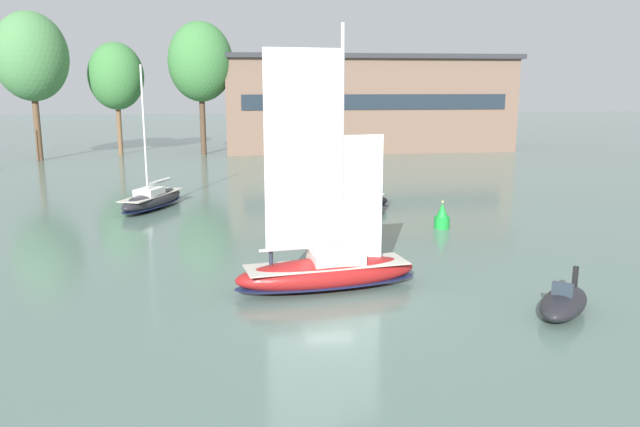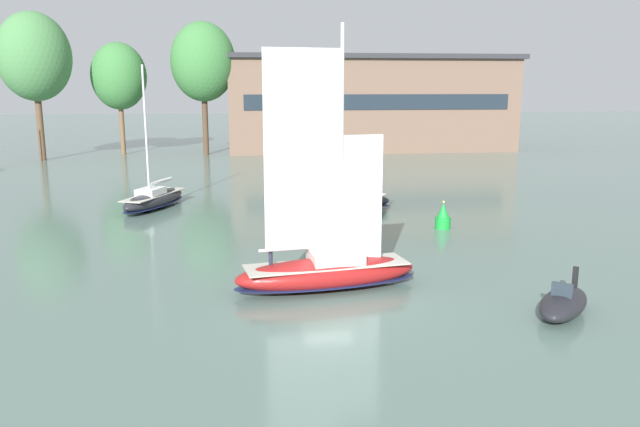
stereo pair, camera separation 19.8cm
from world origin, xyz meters
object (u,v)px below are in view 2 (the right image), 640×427
(sailboat_moored_mid_channel, at_px, (154,199))
(tree_shore_center, at_px, (34,57))
(tree_shore_right, at_px, (119,76))
(channel_buoy, at_px, (443,217))
(tree_shore_left, at_px, (203,62))
(sailboat_moored_near_marina, at_px, (341,197))
(motor_tender, at_px, (563,303))
(sailboat_main, at_px, (327,269))

(sailboat_moored_mid_channel, bearing_deg, tree_shore_center, 118.86)
(tree_shore_right, distance_m, channel_buoy, 62.93)
(tree_shore_left, xyz_separation_m, sailboat_moored_near_marina, (13.97, -42.07, -12.62))
(tree_shore_center, height_order, motor_tender, tree_shore_center)
(sailboat_moored_near_marina, bearing_deg, sailboat_moored_mid_channel, 176.52)
(tree_shore_center, bearing_deg, sailboat_moored_mid_channel, -61.14)
(sailboat_main, bearing_deg, tree_shore_right, 108.81)
(tree_shore_right, height_order, sailboat_moored_near_marina, tree_shore_right)
(tree_shore_right, relative_size, motor_tender, 3.53)
(sailboat_moored_mid_channel, distance_m, motor_tender, 35.39)
(tree_shore_left, bearing_deg, sailboat_main, -81.09)
(tree_shore_right, xyz_separation_m, sailboat_main, (22.31, -65.48, -10.36))
(tree_shore_center, relative_size, sailboat_moored_near_marina, 1.67)
(sailboat_main, xyz_separation_m, motor_tender, (10.15, -4.96, -0.49))
(sailboat_moored_near_marina, height_order, motor_tender, sailboat_moored_near_marina)
(tree_shore_left, distance_m, sailboat_moored_mid_channel, 43.04)
(tree_shore_center, distance_m, sailboat_moored_near_marina, 53.46)
(sailboat_moored_mid_channel, bearing_deg, motor_tender, -51.55)
(tree_shore_center, bearing_deg, sailboat_moored_near_marina, -46.18)
(sailboat_moored_near_marina, bearing_deg, sailboat_main, -100.30)
(tree_shore_right, xyz_separation_m, motor_tender, (32.46, -70.44, -10.84))
(sailboat_main, distance_m, sailboat_moored_near_marina, 22.15)
(sailboat_moored_mid_channel, bearing_deg, sailboat_moored_near_marina, -3.48)
(tree_shore_left, height_order, sailboat_main, tree_shore_left)
(sailboat_moored_near_marina, relative_size, sailboat_moored_mid_channel, 1.00)
(tree_shore_center, distance_m, sailboat_main, 68.47)
(tree_shore_right, xyz_separation_m, channel_buoy, (32.40, -52.90, -10.60))
(tree_shore_center, xyz_separation_m, sailboat_moored_near_marina, (35.90, -37.40, -13.04))
(channel_buoy, bearing_deg, sailboat_moored_mid_channel, 155.13)
(tree_shore_right, relative_size, sailboat_moored_mid_channel, 1.38)
(tree_shore_right, bearing_deg, sailboat_moored_mid_channel, -76.25)
(tree_shore_center, xyz_separation_m, channel_buoy, (42.03, -46.62, -13.04))
(tree_shore_right, height_order, sailboat_main, tree_shore_right)
(tree_shore_left, relative_size, sailboat_moored_mid_channel, 1.62)
(tree_shore_left, xyz_separation_m, tree_shore_center, (-21.92, -4.67, 0.43))
(tree_shore_left, xyz_separation_m, tree_shore_right, (-12.30, 1.61, -2.02))
(tree_shore_left, relative_size, tree_shore_right, 1.18)
(sailboat_main, xyz_separation_m, channel_buoy, (10.09, 12.58, -0.24))
(tree_shore_right, height_order, motor_tender, tree_shore_right)
(sailboat_moored_mid_channel, bearing_deg, tree_shore_right, 103.75)
(sailboat_main, bearing_deg, sailboat_moored_mid_channel, 117.52)
(tree_shore_center, height_order, sailboat_main, tree_shore_center)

